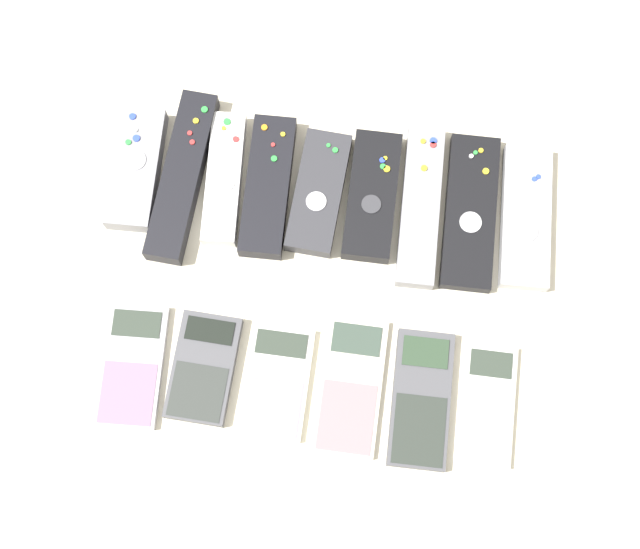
{
  "coord_description": "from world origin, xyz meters",
  "views": [
    {
      "loc": [
        0.03,
        -0.25,
        1.03
      ],
      "look_at": [
        0.0,
        0.03,
        0.01
      ],
      "focal_mm": 50.0,
      "sensor_mm": 36.0,
      "label": 1
    }
  ],
  "objects_px": {
    "calculator_5": "(487,405)",
    "remote_7": "(470,212)",
    "remote_5": "(372,196)",
    "remote_6": "(420,206)",
    "calculator_2": "(276,382)",
    "calculator_1": "(204,368)",
    "remote_4": "(319,193)",
    "remote_3": "(268,186)",
    "remote_0": "(136,169)",
    "remote_2": "(224,179)",
    "remote_8": "(526,217)",
    "calculator_0": "(132,366)",
    "calculator_4": "(421,399)",
    "calculator_3": "(351,386)",
    "remote_1": "(182,176)"
  },
  "relations": [
    {
      "from": "remote_1",
      "to": "calculator_5",
      "type": "relative_size",
      "value": 1.57
    },
    {
      "from": "remote_5",
      "to": "remote_6",
      "type": "distance_m",
      "value": 0.06
    },
    {
      "from": "remote_8",
      "to": "calculator_1",
      "type": "height_order",
      "value": "remote_8"
    },
    {
      "from": "remote_0",
      "to": "remote_6",
      "type": "relative_size",
      "value": 0.76
    },
    {
      "from": "remote_6",
      "to": "calculator_2",
      "type": "xyz_separation_m",
      "value": [
        -0.15,
        -0.23,
        -0.01
      ]
    },
    {
      "from": "remote_5",
      "to": "calculator_4",
      "type": "xyz_separation_m",
      "value": [
        0.08,
        -0.24,
        -0.0
      ]
    },
    {
      "from": "remote_1",
      "to": "calculator_3",
      "type": "distance_m",
      "value": 0.33
    },
    {
      "from": "remote_3",
      "to": "remote_5",
      "type": "height_order",
      "value": "remote_3"
    },
    {
      "from": "calculator_0",
      "to": "remote_1",
      "type": "bearing_deg",
      "value": 82.23
    },
    {
      "from": "remote_3",
      "to": "calculator_0",
      "type": "height_order",
      "value": "remote_3"
    },
    {
      "from": "remote_8",
      "to": "calculator_0",
      "type": "relative_size",
      "value": 1.23
    },
    {
      "from": "remote_0",
      "to": "remote_3",
      "type": "xyz_separation_m",
      "value": [
        0.16,
        -0.0,
        0.0
      ]
    },
    {
      "from": "remote_0",
      "to": "calculator_1",
      "type": "distance_m",
      "value": 0.26
    },
    {
      "from": "remote_5",
      "to": "calculator_1",
      "type": "bearing_deg",
      "value": -126.1
    },
    {
      "from": "calculator_2",
      "to": "calculator_1",
      "type": "bearing_deg",
      "value": 177.12
    },
    {
      "from": "remote_7",
      "to": "calculator_0",
      "type": "height_order",
      "value": "remote_7"
    },
    {
      "from": "remote_8",
      "to": "calculator_2",
      "type": "distance_m",
      "value": 0.36
    },
    {
      "from": "remote_4",
      "to": "calculator_5",
      "type": "height_order",
      "value": "remote_4"
    },
    {
      "from": "remote_7",
      "to": "calculator_5",
      "type": "xyz_separation_m",
      "value": [
        0.04,
        -0.23,
        -0.0
      ]
    },
    {
      "from": "remote_6",
      "to": "calculator_1",
      "type": "height_order",
      "value": "remote_6"
    },
    {
      "from": "remote_4",
      "to": "remote_8",
      "type": "relative_size",
      "value": 0.87
    },
    {
      "from": "remote_2",
      "to": "calculator_4",
      "type": "xyz_separation_m",
      "value": [
        0.26,
        -0.24,
        -0.0
      ]
    },
    {
      "from": "remote_2",
      "to": "remote_6",
      "type": "height_order",
      "value": "same"
    },
    {
      "from": "remote_5",
      "to": "calculator_1",
      "type": "height_order",
      "value": "remote_5"
    },
    {
      "from": "remote_0",
      "to": "calculator_4",
      "type": "bearing_deg",
      "value": -34.16
    },
    {
      "from": "remote_2",
      "to": "remote_8",
      "type": "relative_size",
      "value": 0.94
    },
    {
      "from": "remote_6",
      "to": "remote_8",
      "type": "distance_m",
      "value": 0.13
    },
    {
      "from": "calculator_5",
      "to": "remote_7",
      "type": "bearing_deg",
      "value": 99.52
    },
    {
      "from": "remote_0",
      "to": "calculator_1",
      "type": "bearing_deg",
      "value": -64.34
    },
    {
      "from": "remote_2",
      "to": "calculator_3",
      "type": "distance_m",
      "value": 0.3
    },
    {
      "from": "calculator_4",
      "to": "calculator_5",
      "type": "bearing_deg",
      "value": 1.79
    },
    {
      "from": "remote_5",
      "to": "remote_7",
      "type": "relative_size",
      "value": 0.83
    },
    {
      "from": "remote_4",
      "to": "remote_5",
      "type": "distance_m",
      "value": 0.06
    },
    {
      "from": "calculator_4",
      "to": "calculator_5",
      "type": "relative_size",
      "value": 1.13
    },
    {
      "from": "remote_4",
      "to": "calculator_1",
      "type": "height_order",
      "value": "remote_4"
    },
    {
      "from": "remote_2",
      "to": "remote_5",
      "type": "xyz_separation_m",
      "value": [
        0.18,
        -0.0,
        0.0
      ]
    },
    {
      "from": "remote_3",
      "to": "remote_6",
      "type": "relative_size",
      "value": 0.87
    },
    {
      "from": "remote_7",
      "to": "calculator_4",
      "type": "distance_m",
      "value": 0.24
    },
    {
      "from": "remote_0",
      "to": "remote_4",
      "type": "relative_size",
      "value": 0.98
    },
    {
      "from": "remote_6",
      "to": "calculator_3",
      "type": "distance_m",
      "value": 0.23
    },
    {
      "from": "calculator_2",
      "to": "calculator_5",
      "type": "bearing_deg",
      "value": 1.45
    },
    {
      "from": "calculator_1",
      "to": "remote_0",
      "type": "bearing_deg",
      "value": 119.51
    },
    {
      "from": "remote_7",
      "to": "remote_3",
      "type": "bearing_deg",
      "value": 179.14
    },
    {
      "from": "remote_3",
      "to": "remote_7",
      "type": "bearing_deg",
      "value": -1.62
    },
    {
      "from": "remote_7",
      "to": "calculator_1",
      "type": "distance_m",
      "value": 0.37
    },
    {
      "from": "remote_2",
      "to": "remote_4",
      "type": "bearing_deg",
      "value": -5.58
    },
    {
      "from": "remote_2",
      "to": "calculator_0",
      "type": "bearing_deg",
      "value": -110.19
    },
    {
      "from": "remote_6",
      "to": "remote_2",
      "type": "bearing_deg",
      "value": 177.78
    },
    {
      "from": "remote_4",
      "to": "calculator_3",
      "type": "height_order",
      "value": "remote_4"
    },
    {
      "from": "remote_4",
      "to": "calculator_1",
      "type": "relative_size",
      "value": 1.22
    }
  ]
}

